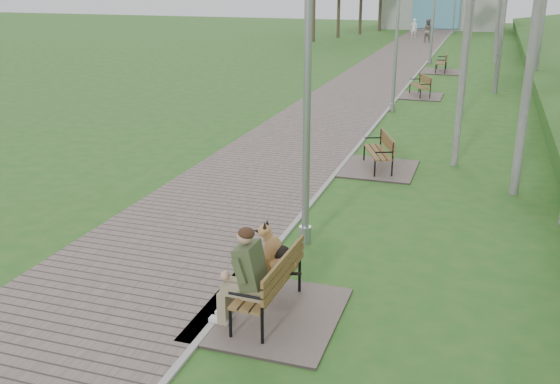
{
  "coord_description": "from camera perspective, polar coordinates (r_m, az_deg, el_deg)",
  "views": [
    {
      "loc": [
        3.23,
        -8.63,
        4.55
      ],
      "look_at": [
        0.19,
        0.56,
        1.18
      ],
      "focal_mm": 40.0,
      "sensor_mm": 36.0,
      "label": 1
    }
  ],
  "objects": [
    {
      "name": "walkway",
      "position": [
        30.88,
        8.98,
        10.54
      ],
      "size": [
        3.5,
        67.0,
        0.04
      ],
      "primitive_type": "cube",
      "color": "#685954",
      "rests_on": "ground"
    },
    {
      "name": "lamp_post_second",
      "position": [
        22.17,
        10.58,
        13.0
      ],
      "size": [
        0.19,
        0.19,
        4.87
      ],
      "color": "#94969B",
      "rests_on": "ground"
    },
    {
      "name": "pedestrian_far",
      "position": [
        46.98,
        13.33,
        14.17
      ],
      "size": [
        0.97,
        0.87,
        1.65
      ],
      "primitive_type": "imported",
      "rotation": [
        0.0,
        0.0,
        2.77
      ],
      "color": "gray",
      "rests_on": "ground"
    },
    {
      "name": "lamp_post_near",
      "position": [
        10.48,
        2.49,
        8.33
      ],
      "size": [
        0.21,
        0.21,
        5.52
      ],
      "color": "#94969B",
      "rests_on": "ground"
    },
    {
      "name": "lamp_post_third",
      "position": [
        35.25,
        13.88,
        15.67
      ],
      "size": [
        0.22,
        0.22,
        5.78
      ],
      "color": "#94969B",
      "rests_on": "ground"
    },
    {
      "name": "lamp_post_far",
      "position": [
        54.02,
        15.73,
        16.28
      ],
      "size": [
        0.2,
        0.2,
        5.19
      ],
      "color": "#94969B",
      "rests_on": "ground"
    },
    {
      "name": "pedestrian_near",
      "position": [
        50.08,
        12.14,
        14.42
      ],
      "size": [
        0.57,
        0.42,
        1.45
      ],
      "primitive_type": "imported",
      "rotation": [
        0.0,
        0.0,
        3.29
      ],
      "color": "white",
      "rests_on": "ground"
    },
    {
      "name": "bench_far",
      "position": [
        32.51,
        14.51,
        10.95
      ],
      "size": [
        1.9,
        2.11,
        1.16
      ],
      "color": "#685954",
      "rests_on": "ground"
    },
    {
      "name": "bench_main",
      "position": [
        8.75,
        -1.66,
        -8.58
      ],
      "size": [
        1.93,
        2.14,
        1.68
      ],
      "color": "#685954",
      "rests_on": "ground"
    },
    {
      "name": "bench_third",
      "position": [
        25.57,
        12.66,
        8.92
      ],
      "size": [
        1.67,
        1.85,
        1.02
      ],
      "color": "#685954",
      "rests_on": "ground"
    },
    {
      "name": "building_north",
      "position": [
        59.85,
        14.34,
        16.2
      ],
      "size": [
        10.0,
        5.2,
        4.0
      ],
      "color": "#9E9E99",
      "rests_on": "ground"
    },
    {
      "name": "ground",
      "position": [
        10.28,
        -2.01,
        -7.09
      ],
      "size": [
        120.0,
        120.0,
        0.0
      ],
      "primitive_type": "plane",
      "color": "#285D1F",
      "rests_on": "ground"
    },
    {
      "name": "kerb",
      "position": [
        30.64,
        12.25,
        10.29
      ],
      "size": [
        0.1,
        67.0,
        0.05
      ],
      "primitive_type": "cube",
      "color": "#999993",
      "rests_on": "ground"
    },
    {
      "name": "bench_second",
      "position": [
        15.59,
        8.92,
        2.76
      ],
      "size": [
        1.77,
        1.97,
        1.09
      ],
      "color": "#685954",
      "rests_on": "ground"
    }
  ]
}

